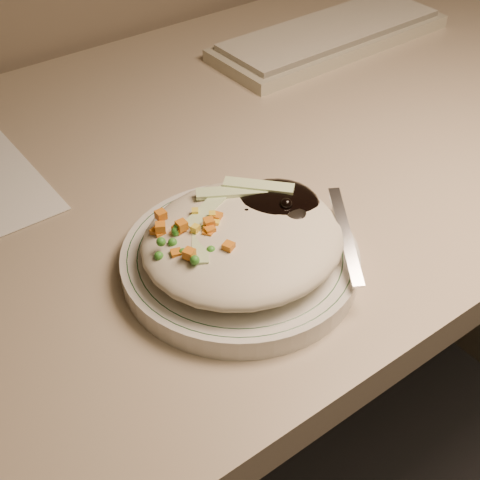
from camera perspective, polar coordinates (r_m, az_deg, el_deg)
desk at (r=0.92m, az=-3.75°, el=-3.78°), size 1.40×0.70×0.74m
plate at (r=0.64m, az=0.00°, el=-1.79°), size 0.23×0.23×0.02m
plate_rim at (r=0.63m, az=0.00°, el=-1.11°), size 0.21×0.21×0.00m
meal at (r=0.62m, az=0.37°, el=0.52°), size 0.21×0.19×0.05m
keyboard at (r=1.08m, az=7.74°, el=16.89°), size 0.39×0.14×0.03m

